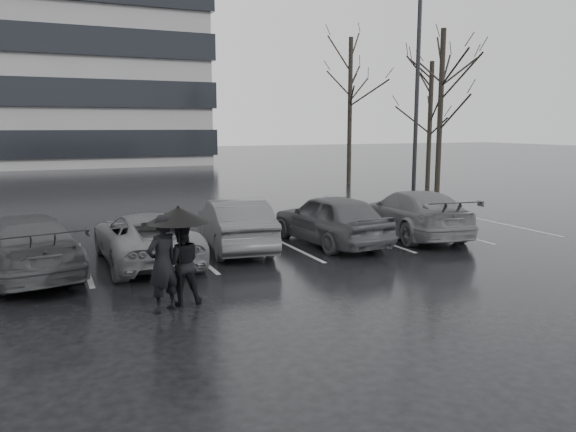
% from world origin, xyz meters
% --- Properties ---
extents(ground, '(160.00, 160.00, 0.00)m').
position_xyz_m(ground, '(0.00, 0.00, 0.00)').
color(ground, black).
rests_on(ground, ground).
extents(car_main, '(2.20, 4.57, 1.50)m').
position_xyz_m(car_main, '(1.80, 2.02, 0.75)').
color(car_main, black).
rests_on(car_main, ground).
extents(car_west_a, '(2.02, 4.50, 1.43)m').
position_xyz_m(car_west_a, '(-0.97, 2.49, 0.72)').
color(car_west_a, '#2A2B2D').
rests_on(car_west_a, ground).
extents(car_west_b, '(2.26, 4.68, 1.28)m').
position_xyz_m(car_west_b, '(-3.54, 1.90, 0.64)').
color(car_west_b, '#49494C').
rests_on(car_west_b, ground).
extents(car_west_c, '(2.97, 5.27, 1.44)m').
position_xyz_m(car_west_c, '(-6.35, 1.73, 0.72)').
color(car_west_c, black).
rests_on(car_west_c, ground).
extents(car_east, '(2.72, 5.23, 1.45)m').
position_xyz_m(car_east, '(4.77, 2.10, 0.72)').
color(car_east, '#49494C').
rests_on(car_east, ground).
extents(pedestrian_left, '(0.80, 0.71, 1.84)m').
position_xyz_m(pedestrian_left, '(-3.89, -2.10, 0.92)').
color(pedestrian_left, black).
rests_on(pedestrian_left, ground).
extents(pedestrian_right, '(0.83, 0.67, 1.62)m').
position_xyz_m(pedestrian_right, '(-3.47, -1.79, 0.81)').
color(pedestrian_right, black).
rests_on(pedestrian_right, ground).
extents(umbrella, '(1.17, 1.17, 1.98)m').
position_xyz_m(umbrella, '(-3.56, -2.02, 1.80)').
color(umbrella, black).
rests_on(umbrella, ground).
extents(lamp_post, '(0.55, 0.55, 9.99)m').
position_xyz_m(lamp_post, '(8.80, 7.56, 4.57)').
color(lamp_post, gray).
rests_on(lamp_post, ground).
extents(stall_stripes, '(19.72, 5.00, 0.00)m').
position_xyz_m(stall_stripes, '(-0.80, 2.50, 0.00)').
color(stall_stripes, '#9E9EA1').
rests_on(stall_stripes, ground).
extents(tree_east, '(0.26, 0.26, 8.00)m').
position_xyz_m(tree_east, '(12.00, 10.00, 4.00)').
color(tree_east, black).
rests_on(tree_east, ground).
extents(tree_ne, '(0.26, 0.26, 7.00)m').
position_xyz_m(tree_ne, '(14.50, 14.00, 3.50)').
color(tree_ne, black).
rests_on(tree_ne, ground).
extents(tree_north, '(0.26, 0.26, 8.50)m').
position_xyz_m(tree_north, '(11.00, 17.00, 4.25)').
color(tree_north, black).
rests_on(tree_north, ground).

